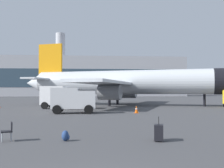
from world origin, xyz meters
TOP-DOWN VIEW (x-y plane):
  - airplane_at_gate at (5.52, 38.25)m, footprint 34.49×31.59m
  - service_truck at (-3.83, 30.28)m, footprint 5.20×3.51m
  - cargo_van at (-1.72, 22.61)m, footprint 4.42×2.35m
  - safety_cone_mid at (4.77, 22.34)m, footprint 0.44×0.44m
  - rolling_suitcase at (3.08, 6.64)m, footprint 0.55×0.72m
  - traveller_backpack at (-1.12, 6.99)m, footprint 0.36×0.40m
  - gate_chair at (-3.68, 7.17)m, footprint 0.61×0.61m
  - terminal_building at (-1.95, 125.82)m, footprint 91.11×22.60m

SIDE VIEW (x-z plane):
  - traveller_backpack at x=-1.12m, z-range -0.01..0.47m
  - safety_cone_mid at x=4.77m, z-range -0.01..0.78m
  - rolling_suitcase at x=3.08m, z-range -0.16..0.94m
  - gate_chair at x=-3.68m, z-range 0.07..0.93m
  - cargo_van at x=-1.72m, z-range 0.15..2.75m
  - service_truck at x=-3.83m, z-range 0.16..3.05m
  - airplane_at_gate at x=5.52m, z-range -1.59..8.91m
  - terminal_building at x=-1.95m, z-range -5.91..23.91m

